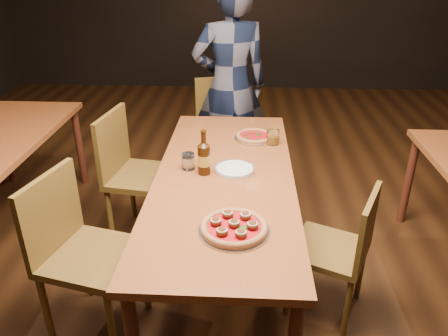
# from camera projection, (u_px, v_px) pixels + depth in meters

# --- Properties ---
(ground) EXTENTS (9.00, 9.00, 0.00)m
(ground) POSITION_uv_depth(u_px,v_px,m) (224.00, 276.00, 2.87)
(ground) COLOR black
(table_main) EXTENTS (0.80, 2.00, 0.75)m
(table_main) POSITION_uv_depth(u_px,v_px,m) (224.00, 186.00, 2.57)
(table_main) COLOR brown
(table_main) RESTS_ON ground
(chair_main_nw) EXTENTS (0.54, 0.54, 0.96)m
(chair_main_nw) POSITION_uv_depth(u_px,v_px,m) (92.00, 256.00, 2.29)
(chair_main_nw) COLOR brown
(chair_main_nw) RESTS_ON ground
(chair_main_sw) EXTENTS (0.53, 0.53, 0.99)m
(chair_main_sw) POSITION_uv_depth(u_px,v_px,m) (144.00, 176.00, 3.09)
(chair_main_sw) COLOR brown
(chair_main_sw) RESTS_ON ground
(chair_main_e) EXTENTS (0.52, 0.52, 0.84)m
(chair_main_e) POSITION_uv_depth(u_px,v_px,m) (329.00, 248.00, 2.45)
(chair_main_e) COLOR brown
(chair_main_e) RESTS_ON ground
(chair_end) EXTENTS (0.57, 0.57, 0.98)m
(chair_end) POSITION_uv_depth(u_px,v_px,m) (226.00, 133.00, 3.81)
(chair_end) COLOR brown
(chair_end) RESTS_ON ground
(pizza_meatball) EXTENTS (0.33, 0.33, 0.06)m
(pizza_meatball) POSITION_uv_depth(u_px,v_px,m) (234.00, 227.00, 2.01)
(pizza_meatball) COLOR #B7B7BF
(pizza_meatball) RESTS_ON table_main
(pizza_margherita) EXTENTS (0.27, 0.27, 0.04)m
(pizza_margherita) POSITION_uv_depth(u_px,v_px,m) (254.00, 136.00, 3.02)
(pizza_margherita) COLOR #B7B7BF
(pizza_margherita) RESTS_ON table_main
(plate_stack) EXTENTS (0.23, 0.23, 0.02)m
(plate_stack) POSITION_uv_depth(u_px,v_px,m) (235.00, 170.00, 2.57)
(plate_stack) COLOR white
(plate_stack) RESTS_ON table_main
(beer_bottle) EXTENTS (0.07, 0.07, 0.26)m
(beer_bottle) POSITION_uv_depth(u_px,v_px,m) (204.00, 159.00, 2.51)
(beer_bottle) COLOR black
(beer_bottle) RESTS_ON table_main
(water_glass) EXTENTS (0.08, 0.08, 0.10)m
(water_glass) POSITION_uv_depth(u_px,v_px,m) (188.00, 161.00, 2.59)
(water_glass) COLOR white
(water_glass) RESTS_ON table_main
(amber_glass) EXTENTS (0.08, 0.08, 0.11)m
(amber_glass) POSITION_uv_depth(u_px,v_px,m) (273.00, 136.00, 2.92)
(amber_glass) COLOR #AE7213
(amber_glass) RESTS_ON table_main
(diner) EXTENTS (0.73, 0.57, 1.78)m
(diner) POSITION_uv_depth(u_px,v_px,m) (230.00, 87.00, 3.69)
(diner) COLOR black
(diner) RESTS_ON ground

